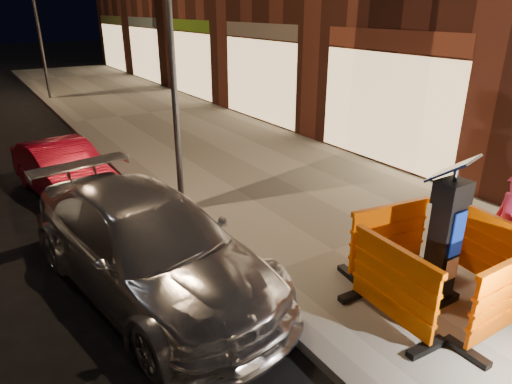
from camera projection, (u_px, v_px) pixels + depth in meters
ground_plane at (247, 288)px, 7.07m from camera, size 120.00×120.00×0.00m
sidewalk at (384, 236)px, 8.53m from camera, size 6.00×60.00×0.15m
kerb at (247, 284)px, 7.04m from camera, size 0.30×60.00×0.15m
parking_kiosk at (445, 236)px, 6.19m from camera, size 0.69×0.69×2.03m
barrier_front at (506, 299)px, 5.61m from camera, size 1.45×0.60×1.13m
barrier_back at (388, 238)px, 7.10m from camera, size 1.52×0.79×1.13m
barrier_kerbside at (393, 285)px, 5.88m from camera, size 0.67×1.48×1.13m
barrier_bldgside at (481, 247)px, 6.83m from camera, size 0.77×1.51×1.13m
car_silver at (153, 288)px, 7.08m from camera, size 2.90×5.46×1.51m
car_red at (68, 195)px, 10.60m from camera, size 1.83×3.86×1.22m
man at (508, 228)px, 6.78m from camera, size 0.59×0.72×1.69m
street_lamp_mid at (172, 60)px, 8.35m from camera, size 0.12×0.12×6.00m
street_lamp_far at (39, 29)px, 20.08m from camera, size 0.12×0.12×6.00m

